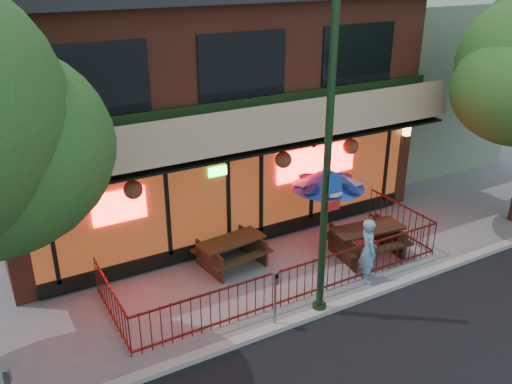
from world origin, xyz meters
TOP-DOWN VIEW (x-y plane):
  - ground at (0.00, 0.00)m, footprint 80.00×80.00m
  - curb at (0.00, -0.50)m, footprint 80.00×0.25m
  - restaurant_building at (0.00, 7.11)m, footprint 12.96×9.49m
  - neighbor_building at (9.00, 7.70)m, footprint 6.00×7.00m
  - patio_fence at (0.00, 0.50)m, footprint 8.44×2.62m
  - street_light at (0.00, -0.40)m, footprint 0.43×0.32m
  - picnic_table_left at (-0.80, 2.40)m, footprint 1.89×1.54m
  - picnic_table_right at (2.61, 1.08)m, footprint 2.09×1.69m
  - patio_umbrella at (2.07, 2.22)m, footprint 2.00×2.00m
  - pedestrian at (1.78, 0.10)m, footprint 0.57×0.71m
  - parking_meter_near at (-1.19, -0.40)m, footprint 0.14×0.13m

SIDE VIEW (x-z plane):
  - ground at x=0.00m, z-range 0.00..0.00m
  - curb at x=0.00m, z-range 0.00..0.12m
  - picnic_table_left at x=-0.80m, z-range 0.12..0.86m
  - picnic_table_right at x=2.61m, z-range 0.13..0.96m
  - patio_fence at x=0.00m, z-range 0.13..1.13m
  - pedestrian at x=1.78m, z-range 0.00..1.69m
  - parking_meter_near at x=-1.19m, z-range 0.25..1.66m
  - patio_umbrella at x=2.07m, z-range 0.81..3.09m
  - neighbor_building at x=9.00m, z-range 0.00..6.00m
  - street_light at x=0.00m, z-range -0.35..6.65m
  - restaurant_building at x=0.00m, z-range 0.10..8.15m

